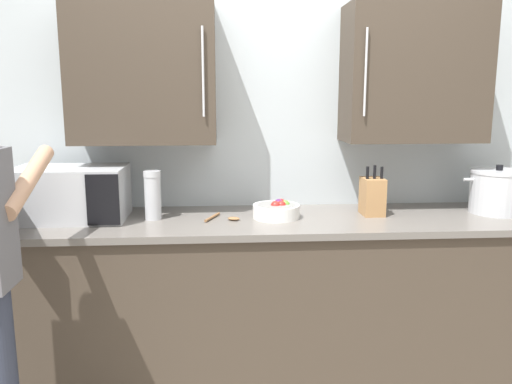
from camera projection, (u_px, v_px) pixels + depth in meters
name	position (u px, v px, depth m)	size (l,w,h in m)	color
back_wall_tiled	(277.00, 130.00, 2.96)	(3.79, 0.44, 2.56)	#B2BCC1
counter_unit	(283.00, 303.00, 2.81)	(2.99, 0.67, 0.95)	#3D3328
microwave_oven	(65.00, 194.00, 2.66)	(0.57, 0.73, 0.27)	#B7BABF
fruit_bowl	(277.00, 210.00, 2.72)	(0.25, 0.25, 0.10)	white
wooden_spoon	(224.00, 218.00, 2.68)	(0.19, 0.17, 0.02)	brown
knife_block	(372.00, 196.00, 2.78)	(0.11, 0.15, 0.27)	#A37547
stock_pot	(498.00, 192.00, 2.82)	(0.39, 0.30, 0.27)	#B7BABF
thermos_flask	(153.00, 195.00, 2.67)	(0.09, 0.09, 0.25)	#B7BABF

